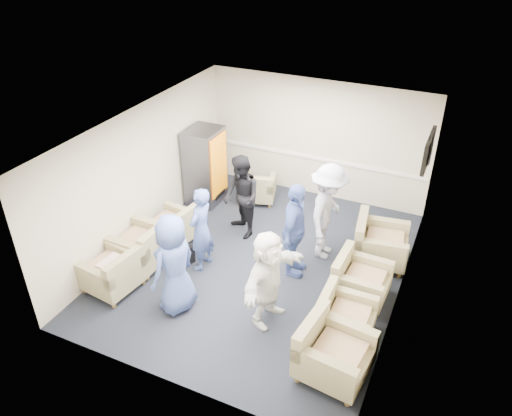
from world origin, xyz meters
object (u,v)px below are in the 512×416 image
at_px(armchair_right_midnear, 343,318).
at_px(armchair_right_far, 377,244).
at_px(person_mid_left, 201,229).
at_px(armchair_right_near, 331,354).
at_px(person_back_right, 328,212).
at_px(armchair_left_near, 114,273).
at_px(armchair_right_midfar, 358,281).
at_px(person_front_left, 174,264).
at_px(person_back_left, 241,197).
at_px(armchair_left_mid, 144,247).
at_px(person_mid_right, 294,231).
at_px(armchair_left_far, 173,228).
at_px(armchair_corner, 257,189).
at_px(vending_machine, 205,166).
at_px(person_front_right, 268,278).

distance_m(armchair_right_midnear, armchair_right_far, 2.10).
xyz_separation_m(armchair_right_midnear, person_mid_left, (-2.82, 0.60, 0.49)).
relative_size(armchair_right_near, person_back_right, 0.55).
bearing_deg(person_mid_left, armchair_right_far, 120.16).
bearing_deg(person_back_right, armchair_left_near, 128.50).
relative_size(armchair_right_midfar, armchair_right_far, 0.83).
bearing_deg(person_front_left, armchair_right_midnear, 113.81).
distance_m(armchair_right_midnear, person_back_left, 3.27).
bearing_deg(armchair_left_mid, person_mid_right, 111.60).
xyz_separation_m(armchair_left_mid, armchair_left_far, (0.10, 0.80, -0.04)).
height_order(armchair_corner, person_back_right, person_back_right).
bearing_deg(person_front_left, armchair_left_far, -133.11).
height_order(armchair_corner, vending_machine, vending_machine).
bearing_deg(armchair_left_far, armchair_left_mid, 1.23).
height_order(armchair_left_far, person_mid_right, person_mid_right).
xyz_separation_m(person_front_left, person_front_right, (1.47, 0.37, -0.06)).
bearing_deg(person_back_right, person_back_left, 89.57).
bearing_deg(person_back_left, armchair_right_near, -4.70).
height_order(armchair_left_mid, armchair_right_midfar, armchair_left_mid).
xyz_separation_m(armchair_left_near, person_front_right, (2.69, 0.44, 0.48)).
bearing_deg(person_mid_left, armchair_right_near, 66.50).
bearing_deg(person_front_right, armchair_left_far, 75.02).
bearing_deg(person_front_right, person_mid_left, 74.89).
relative_size(armchair_left_mid, armchair_right_near, 0.94).
bearing_deg(armchair_right_near, armchair_right_far, 6.88).
bearing_deg(person_mid_right, vending_machine, 53.22).
distance_m(armchair_right_far, person_mid_right, 1.70).
relative_size(armchair_right_far, person_front_right, 0.65).
bearing_deg(armchair_corner, armchair_right_far, 143.10).
xyz_separation_m(armchair_right_midnear, person_back_left, (-2.64, 1.86, 0.54)).
distance_m(armchair_corner, person_mid_right, 2.72).
distance_m(armchair_right_far, armchair_corner, 3.16).
relative_size(armchair_left_far, person_mid_left, 0.59).
bearing_deg(person_front_right, armchair_left_near, 109.39).
bearing_deg(person_back_left, armchair_right_midnear, 4.95).
height_order(armchair_left_far, person_back_left, person_back_left).
bearing_deg(person_back_left, person_front_right, -14.33).
xyz_separation_m(armchair_left_near, person_mid_right, (2.63, 1.75, 0.55)).
distance_m(armchair_left_mid, person_mid_left, 1.17).
height_order(vending_machine, person_mid_left, vending_machine).
relative_size(armchair_right_midfar, person_front_left, 0.51).
xyz_separation_m(armchair_right_midnear, person_back_right, (-0.89, 1.89, 0.62)).
height_order(armchair_right_near, person_front_left, person_front_left).
xyz_separation_m(armchair_left_far, armchair_right_far, (3.79, 1.08, 0.04)).
height_order(armchair_left_mid, person_mid_right, person_mid_right).
xyz_separation_m(person_back_left, person_mid_right, (1.39, -0.73, 0.04)).
xyz_separation_m(armchair_right_midfar, person_mid_left, (-2.82, -0.34, 0.47)).
relative_size(armchair_right_far, person_back_left, 0.63).
relative_size(armchair_right_near, armchair_right_far, 0.97).
xyz_separation_m(armchair_right_near, armchair_right_far, (-0.00, 2.92, 0.01)).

